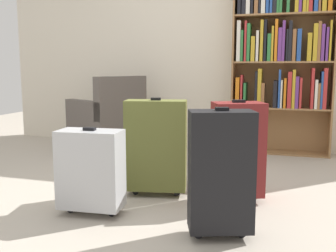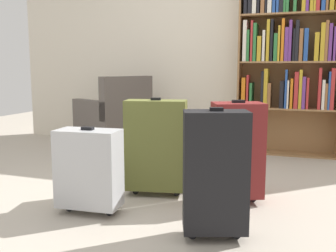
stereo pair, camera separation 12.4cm
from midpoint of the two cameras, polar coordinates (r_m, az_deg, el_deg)
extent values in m
plane|color=#B2A899|center=(3.14, -3.08, -10.10)|extent=(9.66, 9.66, 0.00)
cube|color=beige|center=(5.01, 5.24, 11.91)|extent=(5.52, 0.10, 2.60)
cube|color=olive|center=(4.74, 8.83, 9.01)|extent=(0.02, 0.28, 2.10)
cube|color=olive|center=(4.71, 22.31, 8.48)|extent=(0.02, 0.28, 2.10)
cube|color=olive|center=(4.82, 15.60, 8.79)|extent=(1.12, 0.02, 2.10)
cube|color=olive|center=(4.79, 15.06, -3.71)|extent=(1.08, 0.26, 0.02)
cube|color=olive|center=(4.71, 15.30, 2.54)|extent=(1.08, 0.26, 0.02)
cube|color=olive|center=(4.69, 15.56, 8.93)|extent=(1.08, 0.26, 0.02)
cube|color=olive|center=(4.72, 15.82, 15.30)|extent=(1.08, 0.26, 0.02)
cube|color=orange|center=(4.72, 9.45, 4.93)|extent=(0.04, 0.23, 0.34)
cube|color=#B22D2D|center=(4.69, 9.96, 5.07)|extent=(0.02, 0.17, 0.37)
cube|color=#2D7238|center=(4.71, 10.46, 4.53)|extent=(0.03, 0.23, 0.28)
cube|color=black|center=(4.68, 12.01, 5.28)|extent=(0.03, 0.19, 0.41)
cube|color=gold|center=(4.69, 12.49, 5.45)|extent=(0.04, 0.23, 0.44)
cube|color=brown|center=(4.68, 12.95, 4.44)|extent=(0.04, 0.21, 0.28)
cube|color=black|center=(4.69, 14.62, 4.55)|extent=(0.04, 0.23, 0.31)
cube|color=#264C99|center=(4.64, 15.18, 5.27)|extent=(0.02, 0.16, 0.43)
cube|color=silver|center=(4.68, 15.46, 4.55)|extent=(0.02, 0.23, 0.31)
cube|color=orange|center=(4.68, 15.92, 4.66)|extent=(0.03, 0.23, 0.33)
cube|color=#B22D2D|center=(4.65, 16.53, 5.07)|extent=(0.04, 0.18, 0.41)
cube|color=gold|center=(4.65, 17.08, 5.19)|extent=(0.03, 0.19, 0.43)
cube|color=#66337F|center=(4.66, 17.51, 4.71)|extent=(0.04, 0.20, 0.36)
cube|color=#B22D2D|center=(4.66, 18.00, 4.61)|extent=(0.03, 0.19, 0.34)
cube|color=#B22D2D|center=(4.68, 19.52, 5.21)|extent=(0.03, 0.23, 0.45)
cube|color=silver|center=(4.68, 19.98, 4.40)|extent=(0.03, 0.21, 0.32)
cube|color=brown|center=(4.67, 20.35, 4.14)|extent=(0.03, 0.18, 0.28)
cube|color=#264C99|center=(4.69, 20.70, 4.92)|extent=(0.02, 0.23, 0.41)
cube|color=#B22D2D|center=(4.65, 21.14, 5.10)|extent=(0.04, 0.16, 0.45)
cube|color=silver|center=(4.69, 9.57, 12.04)|extent=(0.04, 0.17, 0.46)
cube|color=#2D7238|center=(4.72, 10.07, 11.36)|extent=(0.03, 0.24, 0.35)
cube|color=#B22D2D|center=(4.68, 10.51, 12.00)|extent=(0.02, 0.16, 0.45)
cube|color=#2D7238|center=(4.70, 10.97, 11.79)|extent=(0.03, 0.21, 0.42)
cube|color=gold|center=(4.69, 11.58, 10.89)|extent=(0.04, 0.22, 0.28)
cube|color=silver|center=(4.69, 12.20, 11.26)|extent=(0.03, 0.22, 0.34)
cube|color=gold|center=(4.67, 12.77, 11.96)|extent=(0.03, 0.18, 0.46)
cube|color=black|center=(4.67, 13.25, 11.95)|extent=(0.03, 0.18, 0.46)
cube|color=#2D7238|center=(4.67, 13.79, 10.99)|extent=(0.04, 0.21, 0.30)
cube|color=gold|center=(4.65, 14.23, 11.49)|extent=(0.02, 0.17, 0.39)
cube|color=orange|center=(4.68, 14.74, 11.90)|extent=(0.03, 0.22, 0.46)
cube|color=#66337F|center=(4.68, 15.24, 11.31)|extent=(0.04, 0.22, 0.37)
cube|color=#66337F|center=(4.67, 15.73, 11.76)|extent=(0.03, 0.21, 0.44)
cube|color=black|center=(4.65, 16.20, 11.18)|extent=(0.02, 0.18, 0.35)
cube|color=black|center=(4.67, 16.62, 11.71)|extent=(0.04, 0.21, 0.44)
cube|color=brown|center=(4.64, 17.14, 11.14)|extent=(0.04, 0.16, 0.35)
cube|color=#264C99|center=(4.68, 17.78, 11.09)|extent=(0.04, 0.24, 0.35)
cube|color=gold|center=(4.65, 19.14, 10.77)|extent=(0.04, 0.17, 0.30)
cube|color=gold|center=(4.67, 19.87, 11.33)|extent=(0.04, 0.20, 0.40)
cube|color=brown|center=(4.65, 20.39, 11.45)|extent=(0.03, 0.16, 0.42)
cube|color=#66337F|center=(4.69, 20.82, 11.21)|extent=(0.03, 0.23, 0.39)
cube|color=#66337F|center=(4.67, 21.36, 10.98)|extent=(0.02, 0.19, 0.36)
cube|color=gold|center=(4.68, 21.78, 11.40)|extent=(0.02, 0.20, 0.43)
cube|color=black|center=(4.75, 11.47, 17.35)|extent=(0.03, 0.22, 0.30)
cube|color=brown|center=(4.75, 12.06, 17.17)|extent=(0.04, 0.23, 0.27)
cube|color=gold|center=(4.70, 18.91, 16.97)|extent=(0.02, 0.18, 0.27)
cube|color=#59514C|center=(4.89, -9.63, -1.02)|extent=(0.94, 0.94, 0.40)
cube|color=gray|center=(4.86, -9.70, 1.77)|extent=(0.74, 0.71, 0.08)
cube|color=#59514C|center=(4.61, -7.62, 4.08)|extent=(0.42, 0.68, 0.50)
cube|color=#59514C|center=(5.04, -6.97, 2.87)|extent=(0.67, 0.41, 0.22)
cube|color=#59514C|center=(4.68, -12.68, 2.30)|extent=(0.67, 0.41, 0.22)
cylinder|color=#1E7F4C|center=(4.57, -4.96, -3.54)|extent=(0.08, 0.08, 0.10)
torus|color=#1E7F4C|center=(4.56, -4.36, -3.52)|extent=(0.06, 0.01, 0.06)
cube|color=maroon|center=(2.96, 8.90, -3.34)|extent=(0.43, 0.37, 0.70)
cube|color=black|center=(2.90, 9.06, 3.60)|extent=(0.10, 0.08, 0.02)
cylinder|color=black|center=(3.02, 6.37, -10.36)|extent=(0.07, 0.07, 0.05)
cylinder|color=black|center=(3.09, 11.05, -10.06)|extent=(0.07, 0.07, 0.05)
cube|color=brown|center=(3.06, -2.88, -2.79)|extent=(0.50, 0.30, 0.70)
cube|color=black|center=(3.01, -2.93, 3.95)|extent=(0.08, 0.06, 0.02)
cylinder|color=black|center=(3.19, -5.80, -9.36)|extent=(0.06, 0.06, 0.05)
cylinder|color=black|center=(3.14, 0.20, -9.58)|extent=(0.06, 0.06, 0.05)
cube|color=#B7BABF|center=(2.74, -12.48, -6.15)|extent=(0.45, 0.25, 0.53)
cube|color=black|center=(2.68, -12.67, -0.42)|extent=(0.08, 0.05, 0.02)
cylinder|color=black|center=(2.89, -15.06, -11.52)|extent=(0.05, 0.05, 0.05)
cylinder|color=black|center=(2.77, -9.37, -12.24)|extent=(0.05, 0.05, 0.05)
cube|color=black|center=(2.30, 6.14, -6.55)|extent=(0.42, 0.32, 0.71)
cube|color=black|center=(2.24, 6.29, 2.48)|extent=(0.08, 0.06, 0.02)
cylinder|color=black|center=(2.42, 2.85, -15.32)|extent=(0.06, 0.06, 0.05)
cylinder|color=black|center=(2.45, 9.09, -15.05)|extent=(0.06, 0.06, 0.05)
camera|label=1|loc=(0.06, -91.17, -0.18)|focal=41.88mm
camera|label=2|loc=(0.06, 88.83, 0.18)|focal=41.88mm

